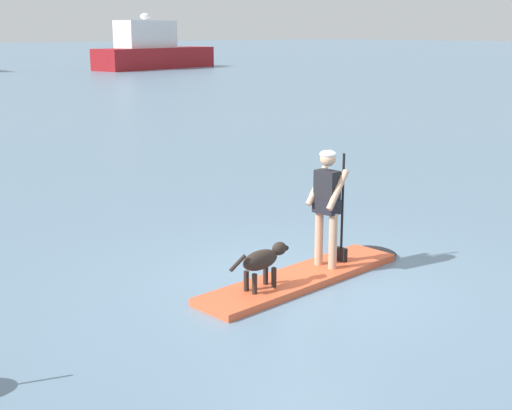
# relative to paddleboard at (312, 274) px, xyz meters

# --- Properties ---
(ground_plane) EXTENTS (400.00, 400.00, 0.00)m
(ground_plane) POSITION_rel_paddleboard_xyz_m (-0.23, -0.02, -0.05)
(ground_plane) COLOR slate
(paddleboard) EXTENTS (3.70, 1.07, 0.10)m
(paddleboard) POSITION_rel_paddleboard_xyz_m (0.00, 0.00, 0.00)
(paddleboard) COLOR #E55933
(paddleboard) RESTS_ON ground_plane
(person_paddler) EXTENTS (0.63, 0.51, 1.68)m
(person_paddler) POSITION_rel_paddleboard_xyz_m (0.30, 0.03, 1.02)
(person_paddler) COLOR tan
(person_paddler) RESTS_ON paddleboard
(dog) EXTENTS (1.05, 0.27, 0.56)m
(dog) POSITION_rel_paddleboard_xyz_m (-0.97, -0.09, 0.43)
(dog) COLOR #2D231E
(dog) RESTS_ON paddleboard
(moored_boat_starboard) EXTENTS (12.99, 6.12, 4.88)m
(moored_boat_starboard) POSITION_rel_paddleboard_xyz_m (26.95, 49.99, 1.53)
(moored_boat_starboard) COLOR maroon
(moored_boat_starboard) RESTS_ON ground_plane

